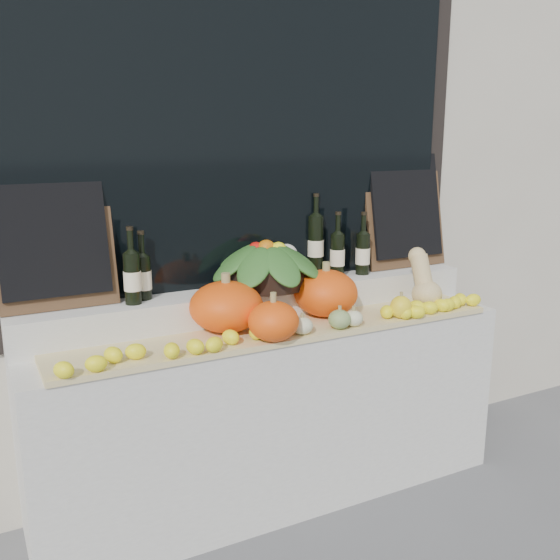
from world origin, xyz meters
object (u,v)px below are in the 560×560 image
object	(u,v)px
pumpkin_right	(326,293)
pumpkin_left	(226,307)
butternut_squash	(424,283)
wine_bottle_tall	(316,245)
produce_bowl	(266,263)

from	to	relation	value
pumpkin_right	pumpkin_left	bearing A→B (deg)	179.90
butternut_squash	pumpkin_left	bearing A→B (deg)	175.35
wine_bottle_tall	produce_bowl	bearing A→B (deg)	-164.88
butternut_squash	wine_bottle_tall	xyz separation A→B (m)	(-0.44, 0.34, 0.17)
butternut_squash	produce_bowl	distance (m)	0.82
pumpkin_right	butternut_squash	size ratio (longest dim) A/B	1.05
pumpkin_left	butternut_squash	world-z (taller)	butternut_squash
butternut_squash	wine_bottle_tall	world-z (taller)	wine_bottle_tall
wine_bottle_tall	pumpkin_left	bearing A→B (deg)	-157.12
pumpkin_right	wine_bottle_tall	bearing A→B (deg)	70.50
pumpkin_left	produce_bowl	distance (m)	0.35
butternut_squash	wine_bottle_tall	size ratio (longest dim) A/B	0.69
pumpkin_left	produce_bowl	xyz separation A→B (m)	(0.28, 0.17, 0.14)
produce_bowl	pumpkin_right	bearing A→B (deg)	-35.75
pumpkin_right	produce_bowl	world-z (taller)	produce_bowl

